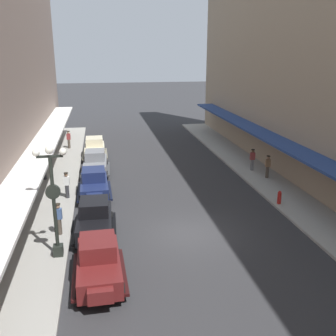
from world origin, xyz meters
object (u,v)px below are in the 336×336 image
Objects in this scene: fire_hydrant at (279,197)px; pedestrian_2 at (268,166)px; pedestrian_0 at (69,139)px; pedestrian_1 at (67,185)px; parked_car_4 at (95,163)px; lamp_post_with_clock at (53,197)px; parked_car_1 at (95,218)px; parked_car_0 at (95,148)px; pedestrian_4 at (44,168)px; pedestrian_3 at (59,219)px; pedestrian_5 at (252,159)px; parked_car_2 at (94,184)px; parked_car_3 at (99,261)px.

pedestrian_2 is at bearing 74.55° from fire_hydrant.
pedestrian_0 is 1.00× the size of pedestrian_1.
pedestrian_1 is (-1.75, -5.08, 0.07)m from parked_car_4.
parked_car_1 is at bearing 51.47° from lamp_post_with_clock.
parked_car_0 is 6.76m from pedestrian_4.
parked_car_4 is 2.57× the size of pedestrian_2.
pedestrian_3 and pedestrian_5 have the same top height.
lamp_post_with_clock is 3.09× the size of pedestrian_1.
parked_car_4 is at bearing 143.06° from fire_hydrant.
lamp_post_with_clock is 17.76m from pedestrian_5.
fire_hydrant is 0.49× the size of pedestrian_3.
pedestrian_0 is (-0.86, 20.91, -1.97)m from lamp_post_with_clock.
pedestrian_3 is at bearing -96.48° from parked_car_0.
parked_car_2 is (0.01, -9.66, 0.00)m from parked_car_0.
pedestrian_5 is (13.85, 8.91, 0.00)m from pedestrian_3.
parked_car_3 reaches higher than pedestrian_5.
lamp_post_with_clock is at bearing -128.53° from parked_car_1.
lamp_post_with_clock is 7.68m from pedestrian_1.
pedestrian_3 is at bearing -154.11° from pedestrian_2.
parked_car_3 is 4.88m from pedestrian_3.
pedestrian_3 is at bearing -147.25° from pedestrian_5.
parked_car_4 reaches higher than pedestrian_1.
parked_car_3 is at bearing -78.70° from pedestrian_1.
parked_car_3 is 2.61× the size of pedestrian_4.
fire_hydrant is 13.03m from pedestrian_3.
parked_car_3 is 3.57m from lamp_post_with_clock.
parked_car_1 reaches higher than pedestrian_2.
pedestrian_0 is at bearing 97.60° from parked_car_1.
pedestrian_3 is at bearing 113.77° from parked_car_3.
pedestrian_4 is (-1.88, 4.09, -0.02)m from pedestrian_1.
pedestrian_4 is at bearing 101.23° from pedestrian_3.
parked_car_1 is at bearing -90.01° from parked_car_4.
parked_car_2 is 1.00× the size of parked_car_4.
parked_car_4 is at bearing -73.35° from pedestrian_0.
lamp_post_with_clock is at bearing -87.65° from pedestrian_0.
parked_car_4 is (0.07, -4.75, 0.00)m from parked_car_0.
lamp_post_with_clock reaches higher than parked_car_0.
pedestrian_0 is (-13.61, 16.75, 0.45)m from fire_hydrant.
parked_car_1 is (0.07, -15.18, 0.00)m from parked_car_0.
parked_car_2 is 2.61× the size of pedestrian_4.
parked_car_3 is at bearing -83.36° from pedestrian_0.
parked_car_4 is (0.00, 10.42, 0.00)m from parked_car_1.
parked_car_3 is (0.24, -9.87, 0.00)m from parked_car_2.
pedestrian_5 reaches higher than pedestrian_4.
lamp_post_with_clock is 2.95m from pedestrian_3.
parked_car_1 is 5.24× the size of fire_hydrant.
fire_hydrant is at bearing -17.13° from parked_car_2.
pedestrian_3 is (-0.12, 2.18, -1.97)m from lamp_post_with_clock.
pedestrian_2 is 2.04m from pedestrian_5.
parked_car_3 is (0.25, -19.53, 0.00)m from parked_car_0.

